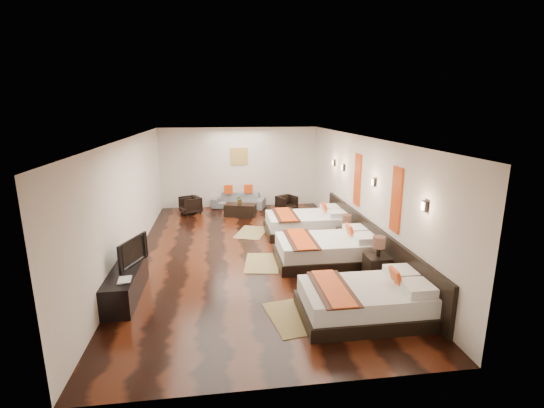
{
  "coord_description": "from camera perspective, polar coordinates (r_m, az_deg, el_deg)",
  "views": [
    {
      "loc": [
        -0.7,
        -8.93,
        3.47
      ],
      "look_at": [
        0.59,
        0.48,
        1.1
      ],
      "focal_mm": 25.65,
      "sensor_mm": 36.0,
      "label": 1
    }
  ],
  "objects": [
    {
      "name": "sconce_far",
      "position": [
        10.99,
        10.39,
        5.31
      ],
      "size": [
        0.07,
        0.12,
        0.18
      ],
      "color": "black",
      "rests_on": "right_wall"
    },
    {
      "name": "nightstand_b",
      "position": [
        10.09,
        10.83,
        -4.56
      ],
      "size": [
        0.43,
        0.43,
        0.85
      ],
      "color": "black",
      "rests_on": "floor"
    },
    {
      "name": "coffee_table",
      "position": [
        12.77,
        -4.67,
        -0.88
      ],
      "size": [
        1.1,
        0.76,
        0.4
      ],
      "primitive_type": "cube",
      "rotation": [
        0.0,
        0.0,
        -0.29
      ],
      "color": "black",
      "rests_on": "floor"
    },
    {
      "name": "jute_mat_near",
      "position": [
        6.88,
        3.02,
        -16.24
      ],
      "size": [
        0.94,
        1.31,
        0.01
      ],
      "primitive_type": "cube",
      "rotation": [
        0.0,
        0.0,
        0.17
      ],
      "color": "olive",
      "rests_on": "floor"
    },
    {
      "name": "ceiling",
      "position": [
        8.98,
        -3.34,
        9.72
      ],
      "size": [
        5.5,
        9.5,
        0.01
      ],
      "primitive_type": "cube",
      "color": "white",
      "rests_on": "floor"
    },
    {
      "name": "nightstand_a",
      "position": [
        8.33,
        15.21,
        -8.63
      ],
      "size": [
        0.48,
        0.48,
        0.94
      ],
      "color": "black",
      "rests_on": "floor"
    },
    {
      "name": "armchair_right",
      "position": [
        13.31,
        2.17,
        0.1
      ],
      "size": [
        0.79,
        0.8,
        0.54
      ],
      "primitive_type": "imported",
      "rotation": [
        0.0,
        0.0,
        0.5
      ],
      "color": "black",
      "rests_on": "floor"
    },
    {
      "name": "bed_mid",
      "position": [
        9.04,
        8.18,
        -6.65
      ],
      "size": [
        2.3,
        1.45,
        0.88
      ],
      "color": "black",
      "rests_on": "floor"
    },
    {
      "name": "table_plant",
      "position": [
        12.71,
        -4.73,
        0.63
      ],
      "size": [
        0.29,
        0.26,
        0.28
      ],
      "primitive_type": "imported",
      "rotation": [
        0.0,
        0.0,
        0.17
      ],
      "color": "#346421",
      "rests_on": "coffee_table"
    },
    {
      "name": "right_wall",
      "position": [
        9.79,
        13.05,
        1.44
      ],
      "size": [
        0.01,
        9.5,
        2.8
      ],
      "primitive_type": "cube",
      "color": "silver",
      "rests_on": "floor"
    },
    {
      "name": "tv_console",
      "position": [
        7.89,
        -20.63,
        -10.83
      ],
      "size": [
        0.5,
        1.8,
        0.55
      ],
      "primitive_type": "cube",
      "color": "black",
      "rests_on": "floor"
    },
    {
      "name": "back_wall",
      "position": [
        13.85,
        -4.82,
        5.36
      ],
      "size": [
        5.5,
        0.01,
        2.8
      ],
      "primitive_type": "cube",
      "color": "silver",
      "rests_on": "floor"
    },
    {
      "name": "bed_far",
      "position": [
        10.98,
        5.19,
        -2.86
      ],
      "size": [
        2.26,
        1.42,
        0.86
      ],
      "color": "black",
      "rests_on": "floor"
    },
    {
      "name": "floor",
      "position": [
        9.6,
        -3.1,
        -7.19
      ],
      "size": [
        5.5,
        9.5,
        0.01
      ],
      "primitive_type": "cube",
      "color": "black",
      "rests_on": "ground"
    },
    {
      "name": "gold_artwork",
      "position": [
        13.77,
        -4.85,
        7.0
      ],
      "size": [
        0.6,
        0.04,
        0.6
      ],
      "primitive_type": "cube",
      "color": "#AD873F",
      "rests_on": "back_wall"
    },
    {
      "name": "sconce_near",
      "position": [
        7.02,
        21.48,
        -0.3
      ],
      "size": [
        0.07,
        0.12,
        0.18
      ],
      "color": "black",
      "rests_on": "right_wall"
    },
    {
      "name": "headboard_panel",
      "position": [
        9.31,
        14.22,
        -5.35
      ],
      "size": [
        0.08,
        6.6,
        0.9
      ],
      "primitive_type": "cube",
      "color": "black",
      "rests_on": "floor"
    },
    {
      "name": "armchair_left",
      "position": [
        13.31,
        -11.9,
        -0.13
      ],
      "size": [
        0.83,
        0.82,
        0.57
      ],
      "primitive_type": "imported",
      "rotation": [
        0.0,
        0.0,
        -1.13
      ],
      "color": "black",
      "rests_on": "floor"
    },
    {
      "name": "figurine",
      "position": [
        8.35,
        -19.87,
        -6.07
      ],
      "size": [
        0.36,
        0.36,
        0.34
      ],
      "primitive_type": "imported",
      "rotation": [
        0.0,
        0.0,
        -0.11
      ],
      "color": "brown",
      "rests_on": "tv_console"
    },
    {
      "name": "jute_mat_far",
      "position": [
        11.11,
        -3.03,
        -4.18
      ],
      "size": [
        1.11,
        1.38,
        0.01
      ],
      "primitive_type": "cube",
      "rotation": [
        0.0,
        0.0,
        -0.35
      ],
      "color": "olive",
      "rests_on": "floor"
    },
    {
      "name": "sofa",
      "position": [
        13.77,
        -4.92,
        0.51
      ],
      "size": [
        1.96,
        1.23,
        0.53
      ],
      "primitive_type": "imported",
      "rotation": [
        0.0,
        0.0,
        -0.3
      ],
      "color": "slate",
      "rests_on": "floor"
    },
    {
      "name": "sconce_mid",
      "position": [
        8.96,
        14.72,
        3.14
      ],
      "size": [
        0.07,
        0.12,
        0.18
      ],
      "color": "black",
      "rests_on": "right_wall"
    },
    {
      "name": "sconce_lounge",
      "position": [
        11.84,
        9.05,
        5.98
      ],
      "size": [
        0.07,
        0.12,
        0.18
      ],
      "color": "black",
      "rests_on": "right_wall"
    },
    {
      "name": "tv",
      "position": [
        7.87,
        -20.27,
        -6.56
      ],
      "size": [
        0.44,
        0.92,
        0.54
      ],
      "primitive_type": "imported",
      "rotation": [
        0.0,
        0.0,
        1.22
      ],
      "color": "black",
      "rests_on": "tv_console"
    },
    {
      "name": "left_wall",
      "position": [
        9.39,
        -20.19,
        0.41
      ],
      "size": [
        0.01,
        9.5,
        2.8
      ],
      "primitive_type": "cube",
      "color": "silver",
      "rests_on": "floor"
    },
    {
      "name": "jute_mat_mid",
      "position": [
        8.99,
        -1.49,
        -8.63
      ],
      "size": [
        0.92,
        1.3,
        0.01
      ],
      "primitive_type": "cube",
      "rotation": [
        0.0,
        0.0,
        -0.15
      ],
      "color": "olive",
      "rests_on": "floor"
    },
    {
      "name": "bed_near",
      "position": [
        6.96,
        13.71,
        -13.62
      ],
      "size": [
        2.2,
        1.38,
        0.84
      ],
      "color": "black",
      "rests_on": "floor"
    },
    {
      "name": "orange_panel_a",
      "position": [
        8.02,
        17.78,
        0.59
      ],
      "size": [
        0.04,
        0.4,
        1.3
      ],
      "primitive_type": "cube",
      "color": "#D86014",
      "rests_on": "right_wall"
    },
    {
      "name": "orange_panel_b",
      "position": [
        10.0,
        12.43,
        3.49
      ],
      "size": [
        0.04,
        0.4,
        1.3
      ],
      "primitive_type": "cube",
      "color": "#D86014",
      "rests_on": "right_wall"
    },
    {
      "name": "book",
      "position": [
        7.32,
        -21.69,
        -10.42
      ],
      "size": [
        0.25,
        0.32,
        0.03
      ],
      "primitive_type": "imported",
      "rotation": [
        0.0,
        0.0,
        0.11
      ],
      "color": "black",
      "rests_on": "tv_console"
    }
  ]
}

